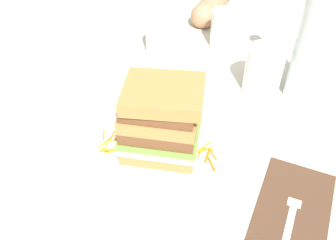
{
  "coord_description": "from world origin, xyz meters",
  "views": [
    {
      "loc": [
        0.2,
        -0.42,
        0.48
      ],
      "look_at": [
        0.01,
        0.02,
        0.06
      ],
      "focal_mm": 40.73,
      "sensor_mm": 36.0,
      "label": 1
    }
  ],
  "objects_px": {
    "water_bottle": "(317,35)",
    "side_plate": "(33,90)",
    "empty_tumbler_1": "(224,29)",
    "napkin_pink": "(27,157)",
    "main_plate": "(161,152)",
    "sandwich": "(161,121)",
    "knife": "(74,126)",
    "napkin_dark": "(293,207)",
    "fork": "(291,217)",
    "empty_tumbler_0": "(161,37)",
    "juice_glass": "(263,73)"
  },
  "relations": [
    {
      "from": "water_bottle",
      "to": "napkin_pink",
      "type": "height_order",
      "value": "water_bottle"
    },
    {
      "from": "main_plate",
      "to": "water_bottle",
      "type": "distance_m",
      "value": 0.35
    },
    {
      "from": "sandwich",
      "to": "empty_tumbler_0",
      "type": "relative_size",
      "value": 1.93
    },
    {
      "from": "fork",
      "to": "juice_glass",
      "type": "bearing_deg",
      "value": 111.81
    },
    {
      "from": "main_plate",
      "to": "side_plate",
      "type": "relative_size",
      "value": 1.48
    },
    {
      "from": "water_bottle",
      "to": "fork",
      "type": "bearing_deg",
      "value": -83.0
    },
    {
      "from": "sandwich",
      "to": "knife",
      "type": "xyz_separation_m",
      "value": [
        -0.18,
        0.0,
        -0.08
      ]
    },
    {
      "from": "fork",
      "to": "side_plate",
      "type": "height_order",
      "value": "side_plate"
    },
    {
      "from": "water_bottle",
      "to": "side_plate",
      "type": "relative_size",
      "value": 1.54
    },
    {
      "from": "main_plate",
      "to": "napkin_dark",
      "type": "relative_size",
      "value": 1.66
    },
    {
      "from": "empty_tumbler_1",
      "to": "knife",
      "type": "bearing_deg",
      "value": -113.01
    },
    {
      "from": "water_bottle",
      "to": "napkin_dark",
      "type": "bearing_deg",
      "value": -82.46
    },
    {
      "from": "napkin_pink",
      "to": "water_bottle",
      "type": "bearing_deg",
      "value": 42.67
    },
    {
      "from": "sandwich",
      "to": "napkin_dark",
      "type": "distance_m",
      "value": 0.24
    },
    {
      "from": "napkin_pink",
      "to": "fork",
      "type": "bearing_deg",
      "value": 7.43
    },
    {
      "from": "napkin_dark",
      "to": "side_plate",
      "type": "height_order",
      "value": "side_plate"
    },
    {
      "from": "fork",
      "to": "empty_tumbler_0",
      "type": "bearing_deg",
      "value": 136.67
    },
    {
      "from": "sandwich",
      "to": "empty_tumbler_1",
      "type": "xyz_separation_m",
      "value": [
        -0.01,
        0.39,
        -0.04
      ]
    },
    {
      "from": "knife",
      "to": "fork",
      "type": "bearing_deg",
      "value": -5.66
    },
    {
      "from": "sandwich",
      "to": "knife",
      "type": "distance_m",
      "value": 0.19
    },
    {
      "from": "napkin_dark",
      "to": "juice_glass",
      "type": "distance_m",
      "value": 0.3
    },
    {
      "from": "napkin_dark",
      "to": "fork",
      "type": "height_order",
      "value": "fork"
    },
    {
      "from": "fork",
      "to": "knife",
      "type": "height_order",
      "value": "fork"
    },
    {
      "from": "side_plate",
      "to": "juice_glass",
      "type": "bearing_deg",
      "value": 25.38
    },
    {
      "from": "main_plate",
      "to": "fork",
      "type": "distance_m",
      "value": 0.23
    },
    {
      "from": "main_plate",
      "to": "fork",
      "type": "bearing_deg",
      "value": -9.69
    },
    {
      "from": "juice_glass",
      "to": "empty_tumbler_1",
      "type": "distance_m",
      "value": 0.18
    },
    {
      "from": "napkin_dark",
      "to": "knife",
      "type": "bearing_deg",
      "value": 177.5
    },
    {
      "from": "napkin_dark",
      "to": "fork",
      "type": "relative_size",
      "value": 1.05
    },
    {
      "from": "main_plate",
      "to": "juice_glass",
      "type": "distance_m",
      "value": 0.28
    },
    {
      "from": "knife",
      "to": "side_plate",
      "type": "bearing_deg",
      "value": 158.75
    },
    {
      "from": "fork",
      "to": "water_bottle",
      "type": "height_order",
      "value": "water_bottle"
    },
    {
      "from": "napkin_dark",
      "to": "napkin_pink",
      "type": "relative_size",
      "value": 2.17
    },
    {
      "from": "water_bottle",
      "to": "knife",
      "type": "bearing_deg",
      "value": -143.82
    },
    {
      "from": "juice_glass",
      "to": "water_bottle",
      "type": "bearing_deg",
      "value": 11.93
    },
    {
      "from": "empty_tumbler_1",
      "to": "napkin_pink",
      "type": "relative_size",
      "value": 1.11
    },
    {
      "from": "knife",
      "to": "napkin_pink",
      "type": "height_order",
      "value": "same"
    },
    {
      "from": "napkin_dark",
      "to": "water_bottle",
      "type": "relative_size",
      "value": 0.58
    },
    {
      "from": "napkin_dark",
      "to": "empty_tumbler_0",
      "type": "distance_m",
      "value": 0.49
    },
    {
      "from": "knife",
      "to": "empty_tumbler_0",
      "type": "bearing_deg",
      "value": 82.77
    },
    {
      "from": "napkin_pink",
      "to": "side_plate",
      "type": "bearing_deg",
      "value": 125.05
    },
    {
      "from": "main_plate",
      "to": "sandwich",
      "type": "relative_size",
      "value": 1.97
    },
    {
      "from": "empty_tumbler_1",
      "to": "water_bottle",
      "type": "bearing_deg",
      "value": -30.14
    },
    {
      "from": "napkin_dark",
      "to": "knife",
      "type": "distance_m",
      "value": 0.4
    },
    {
      "from": "side_plate",
      "to": "fork",
      "type": "bearing_deg",
      "value": -9.69
    },
    {
      "from": "main_plate",
      "to": "knife",
      "type": "xyz_separation_m",
      "value": [
        -0.18,
        0.0,
        -0.01
      ]
    },
    {
      "from": "water_bottle",
      "to": "empty_tumbler_0",
      "type": "xyz_separation_m",
      "value": [
        -0.33,
        0.04,
        -0.1
      ]
    },
    {
      "from": "knife",
      "to": "empty_tumbler_0",
      "type": "distance_m",
      "value": 0.31
    },
    {
      "from": "main_plate",
      "to": "fork",
      "type": "xyz_separation_m",
      "value": [
        0.23,
        -0.04,
        -0.0
      ]
    },
    {
      "from": "sandwich",
      "to": "side_plate",
      "type": "distance_m",
      "value": 0.32
    }
  ]
}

